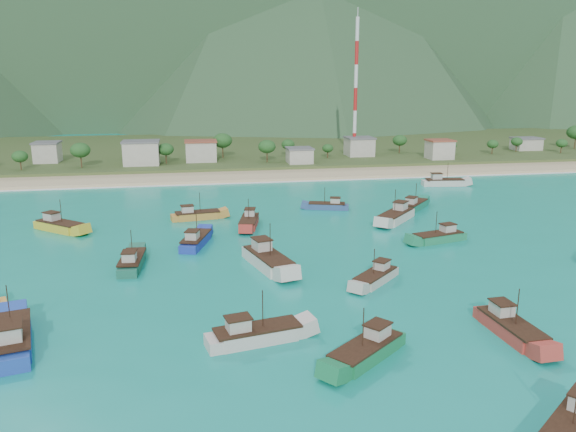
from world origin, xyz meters
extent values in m
plane|color=#0C8980|center=(0.00, 0.00, 0.00)|extent=(600.00, 600.00, 0.00)
cube|color=beige|center=(0.00, 79.00, 0.00)|extent=(400.00, 18.00, 1.20)
cube|color=#385123|center=(0.00, 140.00, 0.00)|extent=(400.00, 110.00, 2.40)
cube|color=white|center=(0.00, 69.50, 0.00)|extent=(400.00, 2.50, 0.08)
cube|color=#284C2D|center=(-40.00, 300.00, 75.00)|extent=(800.00, 160.00, 150.00)
cube|color=beige|center=(-56.07, 109.01, 4.64)|extent=(7.52, 8.21, 6.09)
cube|color=beige|center=(-25.64, 97.95, 5.14)|extent=(10.81, 8.39, 7.07)
cube|color=beige|center=(-7.04, 102.29, 4.76)|extent=(9.79, 8.16, 6.32)
cube|color=beige|center=(23.99, 92.87, 3.82)|extent=(7.66, 7.73, 4.44)
cube|color=beige|center=(47.98, 105.98, 4.61)|extent=(8.94, 8.62, 6.02)
cube|color=beige|center=(72.32, 93.66, 4.59)|extent=(7.87, 7.00, 5.99)
cube|color=beige|center=(115.17, 110.36, 3.69)|extent=(9.77, 6.99, 4.19)
cylinder|color=red|center=(46.71, 108.00, 5.47)|extent=(1.20, 1.20, 7.75)
cylinder|color=white|center=(46.71, 108.00, 13.22)|extent=(1.20, 1.20, 7.75)
cylinder|color=red|center=(46.71, 108.00, 20.97)|extent=(1.20, 1.20, 7.75)
cylinder|color=white|center=(46.71, 108.00, 28.72)|extent=(1.20, 1.20, 7.75)
cylinder|color=red|center=(46.71, 108.00, 36.47)|extent=(1.20, 1.20, 7.75)
cylinder|color=white|center=(46.71, 108.00, 44.22)|extent=(1.20, 1.20, 7.75)
cube|color=#B53128|center=(-0.06, 22.93, 0.54)|extent=(5.17, 10.72, 1.88)
cube|color=beige|center=(0.39, 25.00, 2.24)|extent=(2.34, 2.69, 1.52)
cylinder|color=#382114|center=(-0.18, 22.36, 3.58)|extent=(0.12, 0.12, 4.22)
cube|color=#CB8835|center=(-9.86, 30.60, 0.52)|extent=(10.43, 4.54, 1.83)
cube|color=beige|center=(-11.89, 30.27, 2.18)|extent=(2.56, 2.19, 1.49)
cylinder|color=#382114|center=(-9.29, 30.69, 3.50)|extent=(0.12, 0.12, 4.12)
cube|color=#314E82|center=(18.59, 34.73, 0.42)|extent=(9.37, 5.17, 1.63)
cube|color=beige|center=(20.35, 34.19, 1.90)|extent=(2.43, 2.17, 1.33)
cylinder|color=#382114|center=(18.10, 34.87, 3.07)|extent=(0.12, 0.12, 3.68)
cube|color=#1D7F53|center=(31.89, 6.56, 0.52)|extent=(10.58, 5.42, 1.85)
cube|color=beige|center=(33.90, 7.08, 2.20)|extent=(2.70, 2.37, 1.50)
cylinder|color=#382114|center=(31.33, 6.42, 3.52)|extent=(0.12, 0.12, 4.15)
cube|color=#BE392F|center=(23.91, -30.05, 0.57)|extent=(3.62, 10.80, 1.94)
cube|color=beige|center=(23.82, -27.87, 2.33)|extent=(2.06, 2.51, 1.58)
cylinder|color=#382114|center=(23.94, -30.66, 3.72)|extent=(0.12, 0.12, 4.37)
cube|color=beige|center=(29.63, 21.57, 0.70)|extent=(10.78, 11.32, 2.19)
cube|color=beige|center=(31.29, 23.39, 2.69)|extent=(3.48, 3.52, 1.78)
cylinder|color=#382114|center=(29.17, 21.06, 4.26)|extent=(0.12, 0.12, 4.94)
cube|color=gold|center=(-35.78, 25.98, 0.62)|extent=(10.60, 9.82, 2.03)
cube|color=beige|center=(-37.50, 27.48, 2.46)|extent=(3.26, 3.21, 1.65)
cylinder|color=#382114|center=(-35.30, 25.57, 3.92)|extent=(0.12, 0.12, 4.57)
cube|color=#2045AF|center=(-30.86, -22.94, 0.72)|extent=(6.57, 12.85, 2.24)
cube|color=beige|center=(-30.24, -25.38, 2.75)|extent=(2.88, 3.27, 1.82)
cylinder|color=#382114|center=(-31.03, -22.26, 4.36)|extent=(0.12, 0.12, 5.04)
cube|color=#157659|center=(37.71, 31.26, 0.54)|extent=(9.22, 9.77, 1.89)
cube|color=beige|center=(36.29, 29.68, 2.25)|extent=(2.99, 3.03, 1.53)
cylinder|color=#382114|center=(38.10, 31.70, 3.61)|extent=(0.12, 0.12, 4.25)
cube|color=#177B47|center=(5.99, -32.29, 0.57)|extent=(10.26, 9.12, 1.93)
cube|color=beige|center=(7.68, -30.92, 2.32)|extent=(3.11, 3.03, 1.57)
cylinder|color=#382114|center=(5.52, -32.66, 3.71)|extent=(0.12, 0.12, 4.35)
cube|color=beige|center=(-4.53, -26.38, 0.58)|extent=(11.19, 5.28, 1.96)
cube|color=beige|center=(-6.69, -26.82, 2.35)|extent=(2.79, 2.42, 1.59)
cylinder|color=#382114|center=(-3.93, -26.26, 3.76)|extent=(0.12, 0.12, 4.41)
cube|color=#1E37A8|center=(-10.49, 12.17, 0.56)|extent=(6.02, 10.95, 1.91)
cube|color=beige|center=(-11.12, 10.12, 2.29)|extent=(2.54, 2.84, 1.55)
cylinder|color=#382114|center=(-10.32, 12.74, 3.66)|extent=(0.12, 0.12, 4.30)
cube|color=#1B614B|center=(-20.45, 2.14, 0.54)|extent=(3.70, 10.54, 1.89)
cube|color=beige|center=(-20.58, 0.02, 2.25)|extent=(2.04, 2.47, 1.53)
cylinder|color=#382114|center=(-20.42, 2.73, 3.61)|extent=(0.12, 0.12, 4.24)
cube|color=beige|center=(56.52, 55.96, 0.62)|extent=(11.54, 4.69, 2.04)
cube|color=beige|center=(54.25, 56.25, 2.47)|extent=(2.78, 2.36, 1.66)
cylinder|color=#382114|center=(57.15, 55.88, 3.93)|extent=(0.12, 0.12, 4.59)
cube|color=#BCB7AB|center=(14.24, -11.07, 0.46)|extent=(8.69, 8.56, 1.71)
cube|color=beige|center=(15.62, -9.73, 2.01)|extent=(2.74, 2.73, 1.39)
cylinder|color=#382114|center=(13.85, -11.44, 3.24)|extent=(0.12, 0.12, 3.85)
cube|color=silver|center=(0.21, -1.91, 0.77)|extent=(6.98, 13.37, 2.33)
cube|color=beige|center=(-0.47, 0.63, 2.88)|extent=(3.02, 3.42, 1.89)
cylinder|color=#382114|center=(0.40, -2.61, 4.55)|extent=(0.12, 0.12, 5.25)
cylinder|color=#382114|center=(17.89, -48.50, 3.80)|extent=(0.12, 0.12, 4.45)
camera|label=1|loc=(-11.29, -83.03, 28.49)|focal=35.00mm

